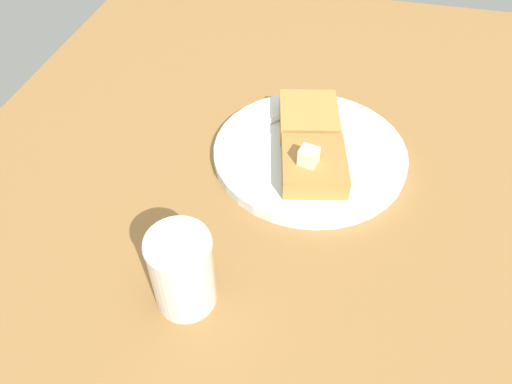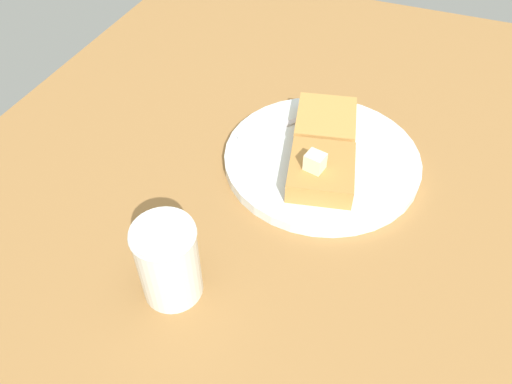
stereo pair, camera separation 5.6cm
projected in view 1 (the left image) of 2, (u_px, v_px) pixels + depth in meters
table_surface at (365, 196)px, 63.22cm from camera, size 109.12×109.12×2.07cm
plate at (310, 152)px, 66.25cm from camera, size 25.57×25.57×1.42cm
toast_slice_left at (313, 167)px, 61.34cm from camera, size 10.65×9.63×2.75cm
toast_slice_middle at (309, 117)px, 68.33cm from camera, size 10.65×9.63×2.75cm
butter_pat_primary at (309, 156)px, 59.07cm from camera, size 2.38×2.55×2.18cm
fork at (280, 118)px, 70.16cm from camera, size 12.53×12.12×0.36cm
syrup_jar at (182, 272)px, 48.43cm from camera, size 6.43×6.43×9.41cm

